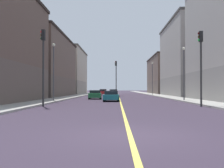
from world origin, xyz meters
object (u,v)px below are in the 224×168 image
building_right_midblock (38,66)px  car_silver (114,92)px  car_green (95,95)px  car_red (103,92)px  building_left_far (170,75)px  traffic_light_left_near (201,58)px  building_left_mid (196,59)px  car_maroon (113,92)px  traffic_light_right_near (43,57)px  car_teal (112,96)px  street_lamp_right_near (54,65)px  street_lamp_left_far (152,75)px  street_lamp_left_near (184,67)px  traffic_light_median_far (116,74)px  building_right_distant (64,72)px

building_right_midblock → car_silver: (14.40, 16.31, -5.09)m
car_green → car_red: bearing=90.3°
building_left_far → traffic_light_left_near: building_left_far is taller
building_left_far → building_left_mid: bearing=-90.0°
car_maroon → car_red: 9.09m
building_left_far → car_green: building_left_far is taller
traffic_light_right_near → car_red: traffic_light_right_near is taller
building_left_mid → car_teal: bearing=-128.8°
car_teal → traffic_light_left_near: bearing=-50.5°
street_lamp_right_near → car_teal: bearing=15.3°
building_left_mid → building_right_midblock: bearing=-174.0°
street_lamp_left_far → street_lamp_right_near: bearing=-118.2°
street_lamp_left_near → car_silver: 34.95m
building_left_mid → traffic_light_right_near: building_left_mid is taller
building_left_far → building_right_midblock: building_right_midblock is taller
car_maroon → car_red: car_red is taller
traffic_light_left_near → street_lamp_right_near: size_ratio=0.97×
building_right_midblock → street_lamp_left_far: bearing=22.1°
street_lamp_right_near → car_green: street_lamp_right_near is taller
street_lamp_right_near → car_red: (3.93, 32.82, -3.49)m
traffic_light_left_near → street_lamp_right_near: bearing=152.3°
building_left_mid → street_lamp_left_far: (-7.81, 6.14, -2.88)m
traffic_light_median_far → street_lamp_left_near: size_ratio=1.06×
car_green → car_silver: size_ratio=1.02×
traffic_light_median_far → street_lamp_right_near: 20.08m
building_right_midblock → car_maroon: bearing=58.5°
building_right_distant → car_maroon: bearing=-4.4°
building_left_far → traffic_light_median_far: 32.13m
building_right_midblock → street_lamp_left_near: building_right_midblock is taller
traffic_light_left_near → car_maroon: size_ratio=1.59×
car_maroon → car_green: size_ratio=0.92×
traffic_light_right_near → street_lamp_left_far: bearing=68.3°
building_left_far → street_lamp_left_near: 45.68m
car_silver → building_left_mid: bearing=-38.4°
building_left_far → traffic_light_left_near: size_ratio=3.64×
building_right_midblock → car_green: bearing=-42.1°
traffic_light_median_far → street_lamp_left_far: size_ratio=0.92×
car_maroon → building_left_mid: bearing=-48.7°
car_maroon → car_teal: car_maroon is taller
building_right_distant → car_silver: 17.11m
street_lamp_right_near → car_maroon: (6.06, 41.65, -3.52)m
street_lamp_left_near → car_green: size_ratio=1.47×
street_lamp_right_near → car_silver: (6.58, 35.35, -3.50)m
building_right_distant → car_green: size_ratio=4.84×
building_right_midblock → car_red: building_right_midblock is taller
building_left_mid → car_maroon: building_left_mid is taller
building_right_midblock → street_lamp_left_near: (23.07, -17.38, -1.70)m
building_right_distant → car_maroon: (13.88, -1.06, -5.62)m
building_right_distant → traffic_light_left_near: (22.06, -50.20, -2.19)m
building_left_far → traffic_light_median_far: size_ratio=3.43×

